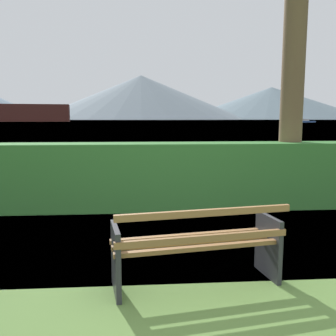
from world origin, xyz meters
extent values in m
plane|color=#567A38|center=(0.00, 0.00, 0.00)|extent=(1400.00, 1400.00, 0.00)
plane|color=slate|center=(0.00, 309.98, 0.00)|extent=(620.00, 620.00, 0.00)
cube|color=olive|center=(0.03, -0.19, 0.45)|extent=(1.72, 0.35, 0.04)
cube|color=olive|center=(0.00, 0.00, 0.45)|extent=(1.72, 0.35, 0.04)
cube|color=olive|center=(-0.03, 0.19, 0.45)|extent=(1.72, 0.35, 0.04)
cube|color=olive|center=(0.04, -0.26, 0.57)|extent=(1.71, 0.33, 0.06)
cube|color=olive|center=(0.05, -0.31, 0.84)|extent=(1.71, 0.33, 0.06)
cube|color=#2D2D33|center=(-0.81, -0.16, 0.34)|extent=(0.13, 0.51, 0.68)
cube|color=#2D2D33|center=(0.82, 0.12, 0.34)|extent=(0.13, 0.51, 0.68)
cube|color=#387A33|center=(0.00, 3.23, 0.63)|extent=(13.82, 0.74, 1.25)
cylinder|color=brown|center=(2.41, 3.45, 2.74)|extent=(0.44, 0.44, 5.49)
cube|color=#335693|center=(65.66, 140.41, 0.34)|extent=(9.41, 5.16, 0.68)
cube|color=beige|center=(65.66, 140.41, 1.04)|extent=(3.65, 2.85, 0.72)
cone|color=gray|center=(0.00, 542.91, 32.19)|extent=(308.64, 308.64, 64.38)
cone|color=slate|center=(213.72, 588.84, 26.19)|extent=(301.91, 301.91, 52.39)
camera|label=1|loc=(-0.55, -3.58, 1.72)|focal=38.78mm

